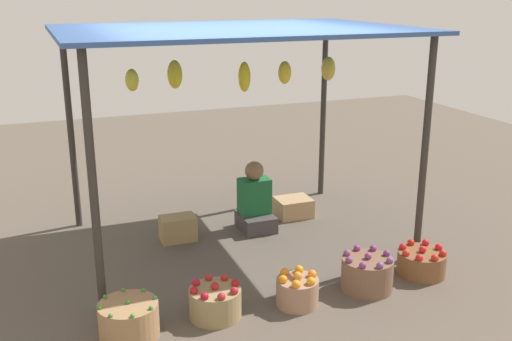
{
  "coord_description": "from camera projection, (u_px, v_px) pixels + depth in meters",
  "views": [
    {
      "loc": [
        -1.94,
        -5.59,
        2.61
      ],
      "look_at": [
        0.0,
        -0.57,
        0.95
      ],
      "focal_mm": 41.88,
      "sensor_mm": 36.0,
      "label": 1
    }
  ],
  "objects": [
    {
      "name": "basket_purple_onions",
      "position": [
        367.0,
        273.0,
        5.35
      ],
      "size": [
        0.46,
        0.46,
        0.35
      ],
      "color": "brown",
      "rests_on": "ground"
    },
    {
      "name": "market_stall_structure",
      "position": [
        235.0,
        45.0,
        5.82
      ],
      "size": [
        3.39,
        2.4,
        2.24
      ],
      "color": "#38332D",
      "rests_on": "ground"
    },
    {
      "name": "wooden_crate_stacked_rear",
      "position": [
        293.0,
        207.0,
        7.07
      ],
      "size": [
        0.41,
        0.33,
        0.22
      ],
      "primitive_type": "cube",
      "color": "tan",
      "rests_on": "ground"
    },
    {
      "name": "basket_oranges",
      "position": [
        297.0,
        291.0,
        5.09
      ],
      "size": [
        0.36,
        0.36,
        0.31
      ],
      "color": "#A47B60",
      "rests_on": "ground"
    },
    {
      "name": "basket_green_chilies",
      "position": [
        129.0,
        319.0,
        4.63
      ],
      "size": [
        0.47,
        0.47,
        0.31
      ],
      "color": "#A37B50",
      "rests_on": "ground"
    },
    {
      "name": "wooden_crate_near_vendor",
      "position": [
        178.0,
        228.0,
        6.39
      ],
      "size": [
        0.37,
        0.24,
        0.27
      ],
      "primitive_type": "cube",
      "color": "#9F8454",
      "rests_on": "ground"
    },
    {
      "name": "vendor_person",
      "position": [
        255.0,
        203.0,
        6.66
      ],
      "size": [
        0.36,
        0.44,
        0.78
      ],
      "color": "#443C3F",
      "rests_on": "ground"
    },
    {
      "name": "basket_red_apples",
      "position": [
        215.0,
        302.0,
        4.91
      ],
      "size": [
        0.43,
        0.43,
        0.31
      ],
      "color": "#9B8458",
      "rests_on": "ground"
    },
    {
      "name": "basket_red_tomatoes",
      "position": [
        421.0,
        262.0,
        5.63
      ],
      "size": [
        0.45,
        0.45,
        0.29
      ],
      "color": "brown",
      "rests_on": "ground"
    },
    {
      "name": "ground_plane",
      "position": [
        237.0,
        240.0,
        6.42
      ],
      "size": [
        14.0,
        14.0,
        0.0
      ],
      "primitive_type": "plane",
      "color": "brown"
    }
  ]
}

